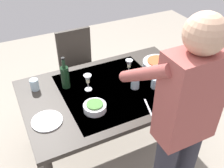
# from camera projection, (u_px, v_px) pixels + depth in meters

# --- Properties ---
(ground_plane) EXTENTS (6.00, 6.00, 0.00)m
(ground_plane) POSITION_uv_depth(u_px,v_px,m) (112.00, 147.00, 2.70)
(ground_plane) COLOR #9E9384
(dining_table) EXTENTS (1.54, 0.99, 0.76)m
(dining_table) POSITION_uv_depth(u_px,v_px,m) (112.00, 95.00, 2.29)
(dining_table) COLOR #332D28
(dining_table) RESTS_ON ground_plane
(chair_near) EXTENTS (0.40, 0.40, 0.91)m
(chair_near) POSITION_uv_depth(u_px,v_px,m) (78.00, 64.00, 3.02)
(chair_near) COLOR black
(chair_near) RESTS_ON ground_plane
(person_server) EXTENTS (0.42, 0.61, 1.69)m
(person_server) POSITION_uv_depth(u_px,v_px,m) (182.00, 123.00, 1.62)
(person_server) COLOR #2D2D38
(person_server) RESTS_ON ground_plane
(wine_bottle) EXTENTS (0.07, 0.07, 0.30)m
(wine_bottle) POSITION_uv_depth(u_px,v_px,m) (65.00, 77.00, 2.20)
(wine_bottle) COLOR black
(wine_bottle) RESTS_ON dining_table
(wine_glass_left) EXTENTS (0.07, 0.07, 0.15)m
(wine_glass_left) POSITION_uv_depth(u_px,v_px,m) (88.00, 80.00, 2.17)
(wine_glass_left) COLOR white
(wine_glass_left) RESTS_ON dining_table
(wine_glass_right) EXTENTS (0.07, 0.07, 0.15)m
(wine_glass_right) POSITION_uv_depth(u_px,v_px,m) (129.00, 64.00, 2.37)
(wine_glass_right) COLOR white
(wine_glass_right) RESTS_ON dining_table
(water_cup_near_left) EXTENTS (0.07, 0.07, 0.10)m
(water_cup_near_left) POSITION_uv_depth(u_px,v_px,m) (135.00, 83.00, 2.23)
(water_cup_near_left) COLOR silver
(water_cup_near_left) RESTS_ON dining_table
(water_cup_near_right) EXTENTS (0.07, 0.07, 0.10)m
(water_cup_near_right) POSITION_uv_depth(u_px,v_px,m) (34.00, 85.00, 2.21)
(water_cup_near_right) COLOR silver
(water_cup_near_right) RESTS_ON dining_table
(water_cup_far_left) EXTENTS (0.07, 0.07, 0.09)m
(water_cup_far_left) POSITION_uv_depth(u_px,v_px,m) (155.00, 83.00, 2.24)
(water_cup_far_left) COLOR silver
(water_cup_far_left) RESTS_ON dining_table
(serving_bowl_pasta) EXTENTS (0.30, 0.30, 0.07)m
(serving_bowl_pasta) POSITION_uv_depth(u_px,v_px,m) (158.00, 64.00, 2.52)
(serving_bowl_pasta) COLOR silver
(serving_bowl_pasta) RESTS_ON dining_table
(side_bowl_salad) EXTENTS (0.18, 0.18, 0.07)m
(side_bowl_salad) POSITION_uv_depth(u_px,v_px,m) (95.00, 107.00, 2.00)
(side_bowl_salad) COLOR silver
(side_bowl_salad) RESTS_ON dining_table
(dinner_plate_near) EXTENTS (0.23, 0.23, 0.01)m
(dinner_plate_near) POSITION_uv_depth(u_px,v_px,m) (47.00, 121.00, 1.92)
(dinner_plate_near) COLOR silver
(dinner_plate_near) RESTS_ON dining_table
(table_knife) EXTENTS (0.07, 0.20, 0.00)m
(table_knife) POSITION_uv_depth(u_px,v_px,m) (148.00, 107.00, 2.05)
(table_knife) COLOR silver
(table_knife) RESTS_ON dining_table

